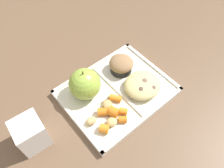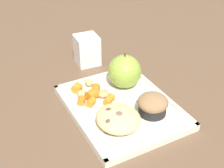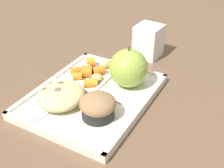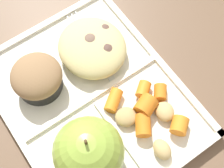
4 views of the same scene
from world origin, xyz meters
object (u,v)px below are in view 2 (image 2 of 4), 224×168
bran_muffin (153,104)px  milk_carton (87,50)px  green_apple (125,71)px  lunch_tray (121,107)px  plastic_fork (120,130)px

bran_muffin → milk_carton: milk_carton is taller
green_apple → milk_carton: bearing=-171.5°
milk_carton → green_apple: bearing=13.1°
lunch_tray → green_apple: size_ratio=3.07×
lunch_tray → plastic_fork: (0.08, -0.05, 0.01)m
lunch_tray → plastic_fork: bearing=-30.3°
lunch_tray → milk_carton: (-0.26, 0.02, 0.04)m
plastic_fork → milk_carton: bearing=168.1°
lunch_tray → green_apple: green_apple is taller
green_apple → milk_carton: size_ratio=1.08×
bran_muffin → milk_carton: 0.32m
lunch_tray → green_apple: bearing=144.9°
bran_muffin → milk_carton: bearing=-175.0°
plastic_fork → lunch_tray: bearing=149.7°
green_apple → bran_muffin: (0.13, 0.00, -0.02)m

